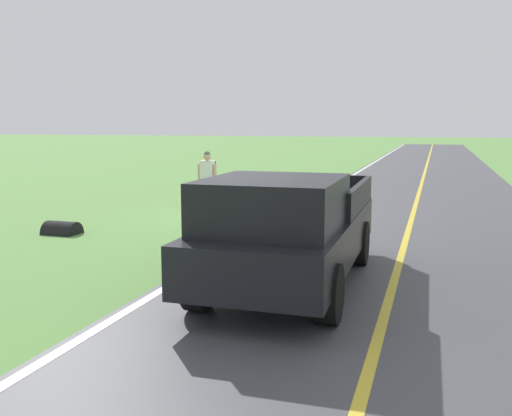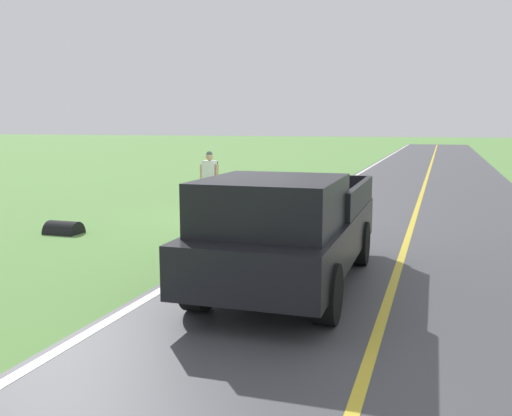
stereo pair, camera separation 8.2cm
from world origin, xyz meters
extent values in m
plane|color=#609347|center=(0.00, 0.00, 0.00)|extent=(200.00, 200.00, 0.00)
cube|color=#47474C|center=(-4.53, 0.00, 0.00)|extent=(7.19, 120.00, 0.00)
cube|color=silver|center=(-1.11, 0.00, 0.01)|extent=(0.16, 117.60, 0.00)
cube|color=gold|center=(-4.53, 0.00, 0.01)|extent=(0.14, 117.60, 0.00)
cylinder|color=black|center=(1.46, -0.57, 0.44)|extent=(0.18, 0.18, 0.88)
cylinder|color=black|center=(1.67, -0.81, 0.44)|extent=(0.18, 0.18, 0.88)
cube|color=white|center=(1.57, -0.69, 1.17)|extent=(0.41, 0.27, 0.58)
sphere|color=tan|center=(1.57, -0.69, 1.57)|extent=(0.23, 0.23, 0.23)
sphere|color=#4C564C|center=(1.57, -0.69, 1.65)|extent=(0.20, 0.20, 0.20)
cube|color=#234C2D|center=(1.56, -0.89, 1.20)|extent=(0.33, 0.21, 0.44)
cylinder|color=tan|center=(1.31, -0.66, 1.06)|extent=(0.10, 0.10, 0.58)
cylinder|color=tan|center=(1.83, -0.68, 1.06)|extent=(0.10, 0.10, 0.58)
cube|color=maroon|center=(1.99, -0.65, 0.23)|extent=(0.47, 0.21, 0.46)
cube|color=black|center=(-2.93, 6.63, 0.75)|extent=(2.06, 5.42, 0.70)
cube|color=black|center=(-2.95, 7.82, 1.46)|extent=(1.87, 2.18, 0.72)
cube|color=black|center=(-2.95, 7.82, 1.53)|extent=(1.70, 1.32, 0.43)
cube|color=black|center=(-3.86, 5.54, 1.33)|extent=(0.14, 3.02, 0.45)
cube|color=black|center=(-1.98, 5.56, 1.33)|extent=(0.14, 3.02, 0.45)
cube|color=black|center=(-2.90, 4.04, 1.33)|extent=(1.84, 0.12, 0.45)
cylinder|color=black|center=(-3.85, 8.37, 0.40)|extent=(0.31, 0.80, 0.80)
cylinder|color=black|center=(-2.05, 8.39, 0.40)|extent=(0.31, 0.80, 0.80)
cylinder|color=black|center=(-3.82, 5.07, 0.40)|extent=(0.31, 0.80, 0.80)
cylinder|color=black|center=(-2.02, 5.09, 0.40)|extent=(0.31, 0.80, 0.80)
cylinder|color=black|center=(3.25, 4.23, 0.00)|extent=(0.80, 0.60, 0.60)
camera|label=1|loc=(-5.11, 15.44, 2.57)|focal=40.01mm
camera|label=2|loc=(-5.19, 15.41, 2.57)|focal=40.01mm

